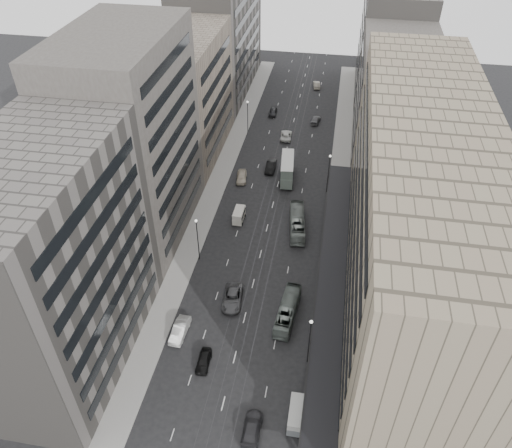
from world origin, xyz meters
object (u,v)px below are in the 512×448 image
Objects in this scene: vw_microbus at (297,415)px; sedan_2 at (233,298)px; sedan_1 at (180,330)px; double_decker at (287,169)px; bus_far at (297,222)px; panel_van at (239,215)px; bus_near at (288,311)px; sedan_0 at (204,361)px.

vw_microbus is 20.93m from sedan_2.
double_decker is at bearing 79.21° from sedan_1.
sedan_2 is (-7.62, -18.90, -0.63)m from bus_far.
bus_far is 20.39m from sedan_2.
bus_far is at bearing -2.22° from panel_van.
bus_far is 29.45m from sedan_1.
panel_van is 19.63m from sedan_2.
bus_far is (-0.85, 20.38, 0.12)m from bus_near.
sedan_2 is (-8.47, 1.48, -0.51)m from bus_near.
sedan_0 is at bearing 155.40° from vw_microbus.
panel_van is at bearing -56.05° from bus_near.
panel_van is at bearing -119.96° from double_decker.
double_decker is 1.92× the size of vw_microbus.
vw_microbus is 0.77× the size of sedan_2.
panel_van is 0.91× the size of sedan_0.
panel_van is at bearing 86.08° from sedan_1.
bus_near is 1.10× the size of double_decker.
sedan_0 is 0.69× the size of sedan_2.
double_decker is 16.40m from panel_van.
sedan_2 is (-3.86, -34.26, -1.70)m from double_decker.
double_decker reaches higher than bus_far.
sedan_2 is at bearing 123.46° from vw_microbus.
sedan_0 is at bearing -101.81° from sedan_2.
double_decker is (-4.61, 35.74, 1.19)m from bus_near.
sedan_2 reaches higher than sedan_0.
bus_far reaches higher than sedan_1.
bus_far is 10.60m from panel_van.
bus_near is 14.12m from sedan_0.
panel_van reaches higher than sedan_1.
vw_microbus is at bearing 88.90° from bus_far.
double_decker is at bearing 98.39° from vw_microbus.
panel_van reaches higher than sedan_0.
sedan_2 is (6.01, 7.20, -0.01)m from sedan_1.
vw_microbus is at bearing -61.06° from sedan_2.
sedan_0 is (-13.02, 5.94, -0.67)m from vw_microbus.
bus_far is 2.76× the size of panel_van.
double_decker is 46.11m from sedan_0.
bus_far is 2.52× the size of sedan_0.
bus_near reaches higher than sedan_1.
vw_microbus is at bearing -26.43° from sedan_0.
sedan_0 is at bearing 50.51° from bus_near.
bus_near is at bearing 24.16° from sedan_1.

